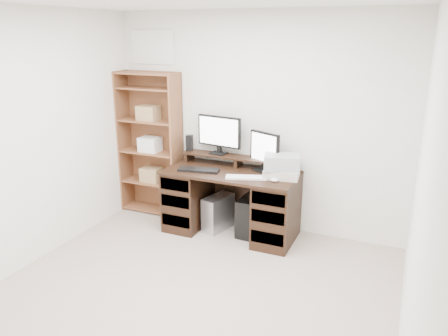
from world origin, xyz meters
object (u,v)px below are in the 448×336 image
Objects in this scene: desk at (231,201)px; tower_silver at (218,213)px; monitor_small at (264,150)px; bookshelf at (151,143)px; printer at (281,173)px; tower_black at (250,215)px; monitor_wide at (219,133)px.

desk is 0.25m from tower_silver.
bookshelf is at bearing -157.10° from monitor_small.
printer is 0.95m from tower_silver.
printer is 0.80× the size of tower_black.
bookshelf reaches higher than tower_silver.
desk is at bearing -10.10° from bookshelf.
bookshelf reaches higher than monitor_wide.
monitor_small is at bearing 1.40° from monitor_wide.
desk is 2.64× the size of monitor_wide.
bookshelf is at bearing 177.14° from tower_black.
monitor_small is 1.21× the size of printer.
tower_silver is (-0.50, -0.15, -0.78)m from monitor_small.
tower_black is at bearing -11.74° from monitor_wide.
bookshelf is (-1.41, 0.15, 0.69)m from tower_black.
tower_black is 1.58m from bookshelf.
monitor_small is at bearing 140.67° from printer.
printer reaches higher than desk.
printer is (0.58, 0.02, 0.41)m from desk.
monitor_wide reaches higher than desk.
desk is 0.83× the size of bookshelf.
desk reaches higher than tower_silver.
desk is 3.36× the size of monitor_small.
bookshelf is (-0.94, -0.03, -0.20)m from monitor_wide.
desk is 3.26× the size of tower_black.
bookshelf is (-1.20, 0.21, 0.53)m from desk.
bookshelf is (-1.02, 0.20, 0.71)m from tower_silver.
monitor_small reaches higher than tower_black.
tower_silver is at bearing 171.87° from printer.
printer is 0.89× the size of tower_silver.
monitor_wide is 1.27× the size of monitor_small.
monitor_small is 1.07× the size of tower_silver.
printer is (0.25, -0.15, -0.20)m from monitor_small.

